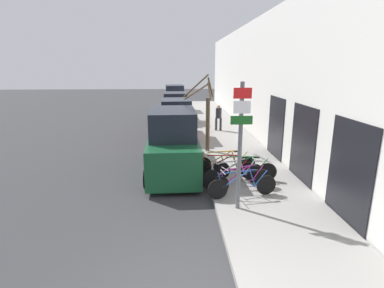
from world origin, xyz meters
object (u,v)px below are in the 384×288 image
object	(u,v)px
parked_car_3	(175,100)
pedestrian_near	(219,116)
bicycle_1	(242,180)
bicycle_5	(225,163)
parked_car_0	(173,145)
signpost	(240,142)
bicycle_2	(233,175)
bicycle_4	(226,168)
parked_car_2	(176,109)
bicycle_0	(242,185)
bicycle_3	(244,169)
street_tree	(206,116)
parked_car_1	(176,121)

from	to	relation	value
parked_car_3	pedestrian_near	distance (m)	9.47
bicycle_1	bicycle_5	xyz separation A→B (m)	(-0.27, 1.70, 0.01)
parked_car_3	parked_car_0	bearing A→B (deg)	-92.91
signpost	bicycle_1	bearing A→B (deg)	72.30
bicycle_2	bicycle_4	world-z (taller)	bicycle_2
parked_car_0	parked_car_2	world-z (taller)	parked_car_0
bicycle_0	bicycle_3	distance (m)	1.47
signpost	bicycle_5	distance (m)	3.24
bicycle_2	parked_car_0	size ratio (longest dim) A/B	0.45
pedestrian_near	bicycle_0	bearing A→B (deg)	-79.38
signpost	parked_car_3	distance (m)	19.65
bicycle_3	parked_car_3	size ratio (longest dim) A/B	0.47
bicycle_4	street_tree	xyz separation A→B (m)	(-0.35, 3.60, 1.25)
parked_car_0	parked_car_2	xyz separation A→B (m)	(0.09, 10.48, -0.11)
bicycle_1	bicycle_5	distance (m)	1.72
bicycle_0	bicycle_5	world-z (taller)	bicycle_5
parked_car_3	street_tree	distance (m)	13.71
parked_car_0	parked_car_1	xyz separation A→B (m)	(0.09, 5.44, -0.08)
parked_car_1	parked_car_0	bearing A→B (deg)	-94.43
bicycle_5	parked_car_0	bearing A→B (deg)	71.98
parked_car_1	street_tree	world-z (taller)	street_tree
signpost	pedestrian_near	size ratio (longest dim) A/B	2.19
parked_car_3	street_tree	bearing A→B (deg)	-86.57
bicycle_4	parked_car_3	bearing A→B (deg)	16.51
bicycle_3	signpost	bearing A→B (deg)	171.54
parked_car_1	bicycle_0	bearing A→B (deg)	-79.53
bicycle_2	bicycle_3	bearing A→B (deg)	-59.50
bicycle_3	street_tree	size ratio (longest dim) A/B	0.63
bicycle_5	parked_car_1	xyz separation A→B (m)	(-1.83, 5.99, 0.50)
bicycle_0	parked_car_1	bearing A→B (deg)	4.35
bicycle_0	bicycle_2	world-z (taller)	bicycle_2
bicycle_0	parked_car_0	size ratio (longest dim) A/B	0.45
bicycle_5	street_tree	distance (m)	3.35
parked_car_1	pedestrian_near	world-z (taller)	parked_car_1
parked_car_0	parked_car_1	world-z (taller)	parked_car_0
bicycle_3	pedestrian_near	size ratio (longest dim) A/B	1.39
bicycle_1	bicycle_2	size ratio (longest dim) A/B	0.94
parked_car_1	pedestrian_near	distance (m)	3.09
bicycle_0	bicycle_3	bearing A→B (deg)	-24.19
signpost	street_tree	size ratio (longest dim) A/B	0.99
parked_car_1	street_tree	size ratio (longest dim) A/B	1.21
street_tree	bicycle_2	bearing A→B (deg)	-83.48
bicycle_0	pedestrian_near	distance (m)	9.78
bicycle_0	bicycle_2	bearing A→B (deg)	-2.90
bicycle_0	bicycle_5	size ratio (longest dim) A/B	0.96
bicycle_2	parked_car_2	size ratio (longest dim) A/B	0.52
parked_car_1	parked_car_2	distance (m)	5.04
bicycle_5	bicycle_2	bearing A→B (deg)	-178.66
bicycle_1	parked_car_0	world-z (taller)	parked_car_0
bicycle_0	parked_car_3	size ratio (longest dim) A/B	0.46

